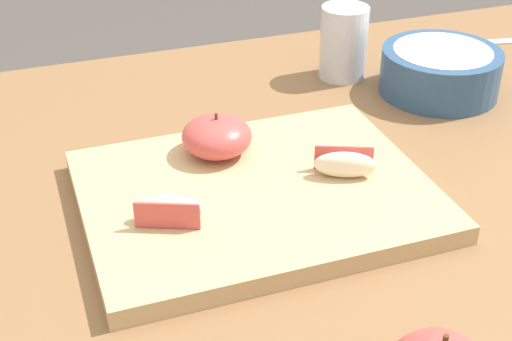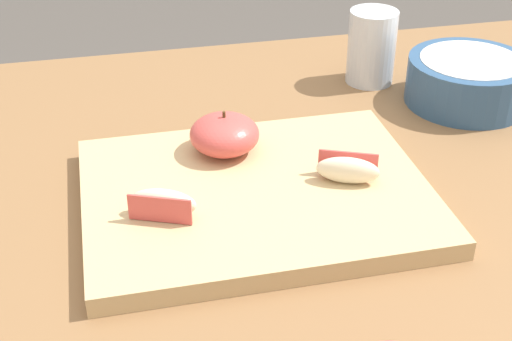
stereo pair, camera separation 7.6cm
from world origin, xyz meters
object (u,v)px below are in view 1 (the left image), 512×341
apple_half_skin_up (217,136)px  apple_wedge_front (169,209)px  apple_wedge_right (344,163)px  drinking_glass_water (343,42)px  cutting_board (256,195)px  ceramic_fruit_bowl (440,70)px

apple_half_skin_up → apple_wedge_front: bearing=-126.6°
apple_wedge_right → drinking_glass_water: size_ratio=0.68×
apple_wedge_right → apple_wedge_front: 0.20m
apple_wedge_front → drinking_glass_water: drinking_glass_water is taller
cutting_board → apple_wedge_right: bearing=-5.8°
apple_half_skin_up → apple_wedge_front: 0.14m
apple_wedge_front → cutting_board: bearing=17.3°
cutting_board → apple_wedge_front: bearing=-162.7°
apple_half_skin_up → apple_wedge_right: 0.15m
apple_wedge_right → apple_wedge_front: size_ratio=1.00×
apple_wedge_front → ceramic_fruit_bowl: bearing=25.5°
apple_half_skin_up → ceramic_fruit_bowl: (0.35, 0.09, -0.01)m
cutting_board → apple_wedge_right: 0.10m
cutting_board → apple_half_skin_up: bearing=102.6°
apple_wedge_right → drinking_glass_water: 0.31m
cutting_board → ceramic_fruit_bowl: bearing=27.8°
apple_wedge_front → drinking_glass_water: bearing=42.4°
cutting_board → ceramic_fruit_bowl: 0.38m
apple_half_skin_up → cutting_board: bearing=-77.4°
apple_wedge_right → drinking_glass_water: drinking_glass_water is taller
cutting_board → apple_wedge_front: 0.11m
apple_half_skin_up → drinking_glass_water: size_ratio=0.76×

